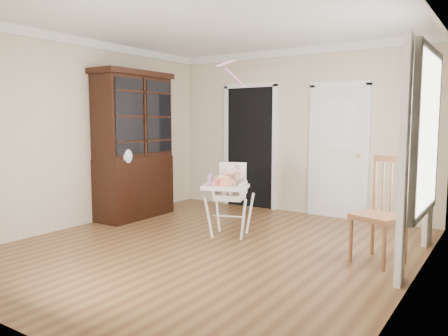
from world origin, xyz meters
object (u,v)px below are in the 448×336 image
Objects in this scene: high_chair at (230,190)px; dining_chair at (381,213)px; sippy_cup at (210,180)px; china_cabinet at (134,145)px; cake at (223,182)px.

dining_chair is at bearing -19.48° from high_chair.
china_cabinet is (-1.68, 0.31, 0.38)m from sippy_cup.
sippy_cup is at bearing -153.12° from high_chair.
high_chair is 3.42× the size of cake.
cake is at bearing -154.98° from dining_chair.
high_chair is 1.95m from china_cabinet.
high_chair reaches higher than sippy_cup.
dining_chair reaches higher than high_chair.
cake is 0.25× the size of dining_chair.
china_cabinet is 3.87m from dining_chair.
high_chair is at bearing -161.83° from dining_chair.
cake is 1.94m from dining_chair.
sippy_cup is (-0.19, -0.19, 0.15)m from high_chair.
china_cabinet is (-1.91, 0.35, 0.39)m from cake.
high_chair is at bearing 45.37° from sippy_cup.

